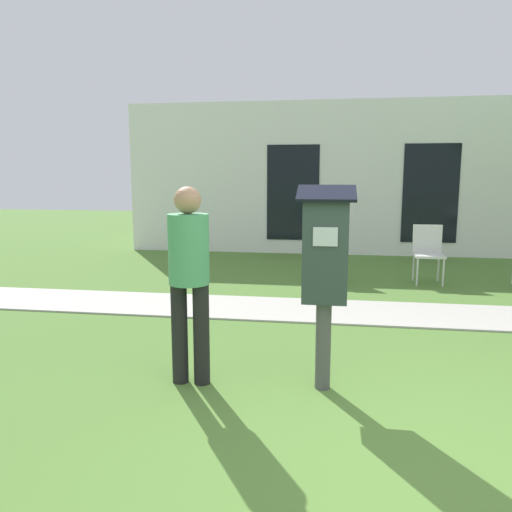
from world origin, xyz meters
TOP-DOWN VIEW (x-y plane):
  - ground_plane at (0.00, 0.00)m, footprint 40.00×40.00m
  - sidewalk at (0.00, 3.38)m, footprint 12.00×1.10m
  - building_facade at (0.00, 8.09)m, footprint 10.00×0.26m
  - parking_meter at (-0.59, 1.11)m, footprint 0.44×0.31m
  - person_standing at (-1.64, 1.05)m, footprint 0.32×0.32m
  - outdoor_chair_left at (-0.54, 5.27)m, footprint 0.44×0.44m
  - outdoor_chair_middle at (0.94, 5.36)m, footprint 0.44×0.44m

SIDE VIEW (x-z plane):
  - ground_plane at x=0.00m, z-range 0.00..0.00m
  - sidewalk at x=0.00m, z-range 0.00..0.02m
  - outdoor_chair_left at x=-0.54m, z-range 0.08..0.98m
  - outdoor_chair_middle at x=0.94m, z-range 0.08..0.98m
  - person_standing at x=-1.64m, z-range 0.14..1.72m
  - parking_meter at x=-0.59m, z-range 0.22..1.81m
  - building_facade at x=0.00m, z-range 0.00..3.20m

